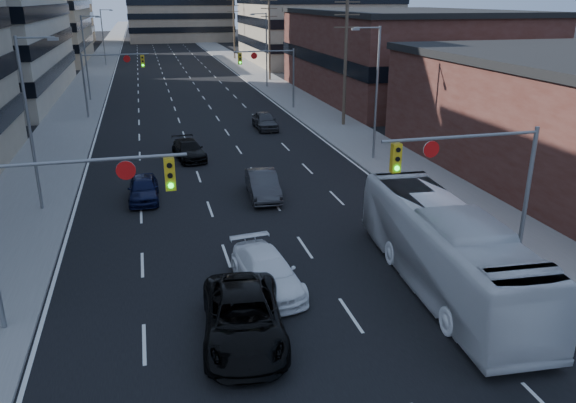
# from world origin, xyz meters

# --- Properties ---
(road_surface) EXTENTS (18.00, 300.00, 0.02)m
(road_surface) POSITION_xyz_m (0.00, 130.00, 0.01)
(road_surface) COLOR black
(road_surface) RESTS_ON ground
(sidewalk_left) EXTENTS (5.00, 300.00, 0.15)m
(sidewalk_left) POSITION_xyz_m (-11.50, 130.00, 0.07)
(sidewalk_left) COLOR slate
(sidewalk_left) RESTS_ON ground
(sidewalk_right) EXTENTS (5.00, 300.00, 0.15)m
(sidewalk_right) POSITION_xyz_m (11.50, 130.00, 0.07)
(sidewalk_right) COLOR slate
(sidewalk_right) RESTS_ON ground
(office_left_far) EXTENTS (20.00, 30.00, 16.00)m
(office_left_far) POSITION_xyz_m (-24.00, 100.00, 8.00)
(office_left_far) COLOR gray
(office_left_far) RESTS_ON ground
(storefront_right_mid) EXTENTS (20.00, 30.00, 9.00)m
(storefront_right_mid) POSITION_xyz_m (24.00, 50.00, 4.50)
(storefront_right_mid) COLOR #472119
(storefront_right_mid) RESTS_ON ground
(office_right_far) EXTENTS (22.00, 28.00, 14.00)m
(office_right_far) POSITION_xyz_m (25.00, 88.00, 7.00)
(office_right_far) COLOR gray
(office_right_far) RESTS_ON ground
(bg_block_left) EXTENTS (24.00, 24.00, 20.00)m
(bg_block_left) POSITION_xyz_m (-28.00, 140.00, 10.00)
(bg_block_left) COLOR #ADA089
(bg_block_left) RESTS_ON ground
(bg_block_right) EXTENTS (22.00, 22.00, 12.00)m
(bg_block_right) POSITION_xyz_m (32.00, 130.00, 6.00)
(bg_block_right) COLOR gray
(bg_block_right) RESTS_ON ground
(signal_near_left) EXTENTS (6.59, 0.33, 6.00)m
(signal_near_left) POSITION_xyz_m (-7.45, 8.00, 4.33)
(signal_near_left) COLOR slate
(signal_near_left) RESTS_ON ground
(signal_near_right) EXTENTS (6.59, 0.33, 6.00)m
(signal_near_right) POSITION_xyz_m (7.45, 8.00, 4.33)
(signal_near_right) COLOR slate
(signal_near_right) RESTS_ON ground
(signal_far_left) EXTENTS (6.09, 0.33, 6.00)m
(signal_far_left) POSITION_xyz_m (-7.68, 45.00, 4.30)
(signal_far_left) COLOR slate
(signal_far_left) RESTS_ON ground
(signal_far_right) EXTENTS (6.09, 0.33, 6.00)m
(signal_far_right) POSITION_xyz_m (7.68, 45.00, 4.30)
(signal_far_right) COLOR slate
(signal_far_right) RESTS_ON ground
(utility_pole_block) EXTENTS (2.20, 0.28, 11.00)m
(utility_pole_block) POSITION_xyz_m (12.20, 36.00, 5.78)
(utility_pole_block) COLOR #4C3D2D
(utility_pole_block) RESTS_ON ground
(utility_pole_midblock) EXTENTS (2.20, 0.28, 11.00)m
(utility_pole_midblock) POSITION_xyz_m (12.20, 66.00, 5.78)
(utility_pole_midblock) COLOR #4C3D2D
(utility_pole_midblock) RESTS_ON ground
(utility_pole_distant) EXTENTS (2.20, 0.28, 11.00)m
(utility_pole_distant) POSITION_xyz_m (12.20, 96.00, 5.78)
(utility_pole_distant) COLOR #4C3D2D
(utility_pole_distant) RESTS_ON ground
(streetlight_left_near) EXTENTS (2.03, 0.22, 9.00)m
(streetlight_left_near) POSITION_xyz_m (-10.34, 20.00, 5.05)
(streetlight_left_near) COLOR slate
(streetlight_left_near) RESTS_ON ground
(streetlight_left_mid) EXTENTS (2.03, 0.22, 9.00)m
(streetlight_left_mid) POSITION_xyz_m (-10.34, 55.00, 5.05)
(streetlight_left_mid) COLOR slate
(streetlight_left_mid) RESTS_ON ground
(streetlight_left_far) EXTENTS (2.03, 0.22, 9.00)m
(streetlight_left_far) POSITION_xyz_m (-10.34, 90.00, 5.05)
(streetlight_left_far) COLOR slate
(streetlight_left_far) RESTS_ON ground
(streetlight_right_near) EXTENTS (2.03, 0.22, 9.00)m
(streetlight_right_near) POSITION_xyz_m (10.34, 25.00, 5.05)
(streetlight_right_near) COLOR slate
(streetlight_right_near) RESTS_ON ground
(streetlight_right_far) EXTENTS (2.03, 0.22, 9.00)m
(streetlight_right_far) POSITION_xyz_m (10.34, 60.00, 5.05)
(streetlight_right_far) COLOR slate
(streetlight_right_far) RESTS_ON ground
(black_pickup) EXTENTS (3.24, 5.94, 1.58)m
(black_pickup) POSITION_xyz_m (-2.16, 5.52, 0.79)
(black_pickup) COLOR black
(black_pickup) RESTS_ON ground
(white_van) EXTENTS (2.51, 5.05, 1.41)m
(white_van) POSITION_xyz_m (-0.67, 8.73, 0.71)
(white_van) COLOR white
(white_van) RESTS_ON ground
(transit_bus) EXTENTS (3.57, 12.04, 3.31)m
(transit_bus) POSITION_xyz_m (6.00, 7.11, 1.66)
(transit_bus) COLOR silver
(transit_bus) RESTS_ON ground
(sedan_blue) EXTENTS (1.72, 4.09, 1.38)m
(sedan_blue) POSITION_xyz_m (-5.20, 20.37, 0.69)
(sedan_blue) COLOR black
(sedan_blue) RESTS_ON ground
(sedan_grey_center) EXTENTS (1.88, 4.64, 1.50)m
(sedan_grey_center) POSITION_xyz_m (1.38, 19.21, 0.75)
(sedan_grey_center) COLOR #2F2F31
(sedan_grey_center) RESTS_ON ground
(sedan_black_far) EXTENTS (2.40, 4.70, 1.30)m
(sedan_black_far) POSITION_xyz_m (-2.00, 28.44, 0.65)
(sedan_black_far) COLOR black
(sedan_black_far) RESTS_ON ground
(sedan_grey_right) EXTENTS (1.75, 4.34, 1.48)m
(sedan_grey_right) POSITION_xyz_m (5.20, 36.50, 0.74)
(sedan_grey_right) COLOR #333336
(sedan_grey_right) RESTS_ON ground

